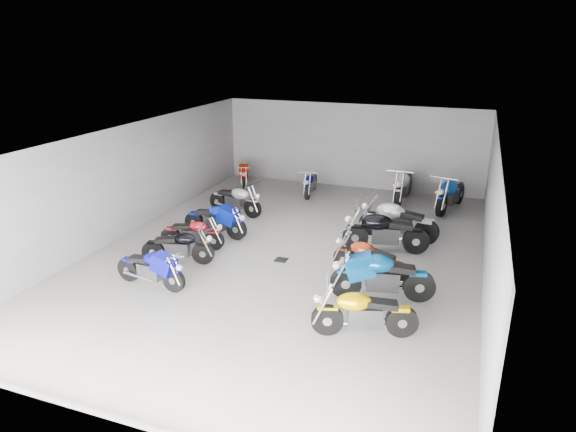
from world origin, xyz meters
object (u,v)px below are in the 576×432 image
(motorcycle_left_c, at_px, (179,247))
(motorcycle_right_b, at_px, (363,313))
(motorcycle_left_b, at_px, (151,268))
(motorcycle_left_d, at_px, (193,233))
(motorcycle_back_f, at_px, (451,194))
(motorcycle_left_e, at_px, (216,220))
(motorcycle_right_e, at_px, (385,232))
(motorcycle_right_c, at_px, (381,276))
(motorcycle_back_c, at_px, (311,183))
(drain_grate, at_px, (281,260))
(motorcycle_left_f, at_px, (236,200))
(motorcycle_back_e, at_px, (403,186))
(motorcycle_right_f, at_px, (397,221))
(motorcycle_right_d, at_px, (369,260))
(motorcycle_back_a, at_px, (244,174))

(motorcycle_left_c, bearing_deg, motorcycle_right_b, 56.86)
(motorcycle_left_b, relative_size, motorcycle_left_d, 1.04)
(motorcycle_left_b, relative_size, motorcycle_back_f, 0.82)
(motorcycle_left_e, bearing_deg, motorcycle_right_e, 100.78)
(motorcycle_right_c, bearing_deg, motorcycle_back_c, 14.65)
(motorcycle_right_e, distance_m, motorcycle_back_f, 4.52)
(drain_grate, relative_size, motorcycle_right_b, 0.16)
(motorcycle_left_d, xyz_separation_m, motorcycle_right_b, (5.37, -2.72, 0.06))
(motorcycle_right_c, bearing_deg, motorcycle_left_c, 74.21)
(motorcycle_left_f, distance_m, motorcycle_right_c, 6.96)
(motorcycle_right_b, bearing_deg, motorcycle_back_e, -14.01)
(motorcycle_right_f, bearing_deg, motorcycle_left_e, 113.66)
(motorcycle_right_d, bearing_deg, motorcycle_left_b, 131.94)
(drain_grate, height_order, motorcycle_left_d, motorcycle_left_d)
(motorcycle_left_f, bearing_deg, motorcycle_left_c, 16.95)
(motorcycle_left_d, bearing_deg, motorcycle_back_c, 158.12)
(motorcycle_right_f, bearing_deg, motorcycle_left_f, 91.94)
(motorcycle_back_e, height_order, motorcycle_back_f, motorcycle_back_f)
(drain_grate, xyz_separation_m, motorcycle_back_e, (2.23, 6.23, 0.57))
(motorcycle_right_e, bearing_deg, motorcycle_back_c, 28.47)
(motorcycle_left_c, distance_m, motorcycle_right_c, 5.27)
(motorcycle_right_f, height_order, motorcycle_back_c, motorcycle_right_f)
(motorcycle_left_e, bearing_deg, motorcycle_left_f, -166.93)
(motorcycle_right_d, height_order, motorcycle_back_e, motorcycle_back_e)
(drain_grate, height_order, motorcycle_right_d, motorcycle_right_d)
(motorcycle_left_d, xyz_separation_m, motorcycle_back_a, (-1.40, 6.37, 0.01))
(motorcycle_back_a, xyz_separation_m, motorcycle_back_c, (2.91, -0.41, -0.01))
(motorcycle_left_e, bearing_deg, motorcycle_back_f, 131.61)
(motorcycle_left_e, xyz_separation_m, motorcycle_back_a, (-1.57, 5.33, -0.05))
(drain_grate, bearing_deg, motorcycle_right_c, -23.11)
(motorcycle_left_d, height_order, motorcycle_back_c, motorcycle_back_c)
(motorcycle_right_b, xyz_separation_m, motorcycle_back_f, (1.09, 8.61, 0.07))
(motorcycle_left_f, height_order, motorcycle_right_f, motorcycle_right_f)
(motorcycle_back_f, bearing_deg, motorcycle_left_d, 57.94)
(motorcycle_right_e, distance_m, motorcycle_right_f, 1.04)
(motorcycle_left_b, xyz_separation_m, motorcycle_right_b, (5.12, -0.36, 0.04))
(motorcycle_right_b, relative_size, motorcycle_back_c, 1.10)
(motorcycle_left_d, relative_size, motorcycle_right_b, 0.90)
(motorcycle_back_a, height_order, motorcycle_back_e, motorcycle_back_e)
(motorcycle_left_c, height_order, motorcycle_right_e, motorcycle_right_e)
(motorcycle_back_a, bearing_deg, motorcycle_right_d, 109.73)
(motorcycle_right_e, relative_size, motorcycle_back_c, 1.26)
(motorcycle_right_f, height_order, motorcycle_back_e, motorcycle_back_e)
(motorcycle_left_f, height_order, motorcycle_back_f, motorcycle_back_f)
(motorcycle_left_d, distance_m, motorcycle_back_a, 6.52)
(motorcycle_right_c, xyz_separation_m, motorcycle_right_f, (-0.23, 3.77, 0.00))
(motorcycle_back_e, bearing_deg, drain_grate, 72.40)
(drain_grate, bearing_deg, motorcycle_left_d, -178.15)
(motorcycle_right_c, bearing_deg, motorcycle_back_f, -22.75)
(motorcycle_left_e, height_order, motorcycle_right_f, motorcycle_right_f)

